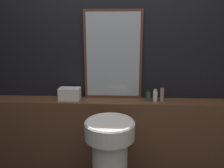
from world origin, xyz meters
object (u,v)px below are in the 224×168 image
object	(u,v)px
mirror	(113,55)
lotion_bottle	(162,94)
pedestal_sink	(110,163)
conditioner_bottle	(155,96)
towel_stack	(70,94)
shampoo_bottle	(148,96)

from	to	relation	value
mirror	lotion_bottle	bearing A→B (deg)	-11.59
pedestal_sink	conditioner_bottle	xyz separation A→B (m)	(0.41, 0.43, 0.46)
towel_stack	lotion_bottle	xyz separation A→B (m)	(0.89, -0.00, 0.02)
mirror	shampoo_bottle	xyz separation A→B (m)	(0.34, -0.10, -0.38)
pedestal_sink	mirror	bearing A→B (deg)	90.25
shampoo_bottle	conditioner_bottle	bearing A→B (deg)	-0.00
lotion_bottle	conditioner_bottle	bearing A→B (deg)	180.00
towel_stack	conditioner_bottle	size ratio (longest dim) A/B	1.71
pedestal_sink	shampoo_bottle	distance (m)	0.71
towel_stack	lotion_bottle	size ratio (longest dim) A/B	1.24
pedestal_sink	lotion_bottle	distance (m)	0.80
mirror	conditioner_bottle	xyz separation A→B (m)	(0.41, -0.10, -0.37)
towel_stack	lotion_bottle	world-z (taller)	lotion_bottle
shampoo_bottle	conditioner_bottle	xyz separation A→B (m)	(0.07, -0.00, 0.00)
pedestal_sink	towel_stack	bearing A→B (deg)	134.65
pedestal_sink	mirror	size ratio (longest dim) A/B	1.00
shampoo_bottle	conditioner_bottle	size ratio (longest dim) A/B	0.94
pedestal_sink	towel_stack	world-z (taller)	towel_stack
towel_stack	conditioner_bottle	bearing A→B (deg)	0.00
mirror	lotion_bottle	xyz separation A→B (m)	(0.47, -0.10, -0.35)
conditioner_bottle	lotion_bottle	bearing A→B (deg)	-0.00
pedestal_sink	shampoo_bottle	xyz separation A→B (m)	(0.34, 0.43, 0.46)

